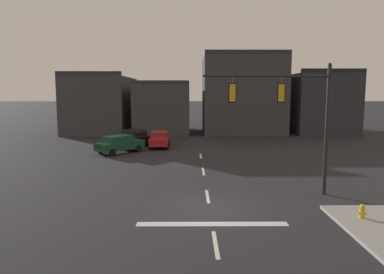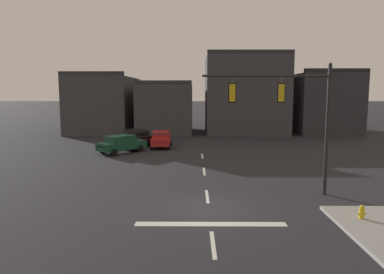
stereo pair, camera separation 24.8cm
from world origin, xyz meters
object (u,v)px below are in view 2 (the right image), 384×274
at_px(signal_mast_near_side, 293,108).
at_px(car_lot_nearside, 121,144).
at_px(fire_hydrant, 362,215).
at_px(car_lot_farside, 161,139).
at_px(car_lot_middle, 136,136).

bearing_deg(signal_mast_near_side, car_lot_nearside, 131.64).
height_order(car_lot_nearside, fire_hydrant, car_lot_nearside).
xyz_separation_m(car_lot_farside, fire_hydrant, (10.50, -20.64, -0.53)).
relative_size(car_lot_middle, car_lot_farside, 1.00).
bearing_deg(car_lot_middle, fire_hydrant, -59.22).
bearing_deg(fire_hydrant, car_lot_nearside, 128.70).
bearing_deg(signal_mast_near_side, car_lot_middle, 121.59).
relative_size(signal_mast_near_side, fire_hydrant, 9.41).
bearing_deg(signal_mast_near_side, car_lot_farside, 117.00).
height_order(car_lot_middle, car_lot_farside, same).
bearing_deg(car_lot_nearside, car_lot_middle, 84.96).
bearing_deg(fire_hydrant, signal_mast_near_side, 116.80).
bearing_deg(car_lot_nearside, signal_mast_near_side, -48.36).
xyz_separation_m(signal_mast_near_side, fire_hydrant, (2.00, -3.96, -4.36)).
distance_m(signal_mast_near_side, fire_hydrant, 6.22).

